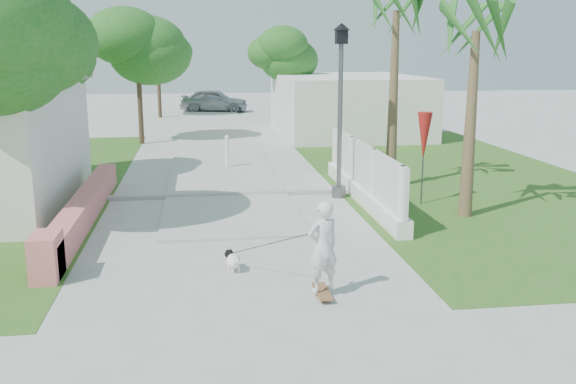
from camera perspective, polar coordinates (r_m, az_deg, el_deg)
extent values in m
plane|color=#B7B7B2|center=(11.25, -4.00, -7.29)|extent=(90.00, 90.00, 0.00)
cube|color=#B7B7B2|center=(30.79, -6.66, 5.55)|extent=(3.20, 36.00, 0.06)
cube|color=#999993|center=(16.99, -5.44, -0.23)|extent=(6.50, 0.25, 0.10)
cube|color=#34601E|center=(20.44, 14.29, 1.52)|extent=(8.00, 20.00, 0.01)
cube|color=#CA6A67|center=(15.20, -17.63, -1.36)|extent=(0.45, 8.00, 0.60)
cube|color=#CA6A67|center=(11.59, -20.69, -5.43)|extent=(0.45, 0.80, 0.80)
cube|color=white|center=(16.49, 6.60, -0.12)|extent=(0.35, 7.00, 0.40)
cube|color=white|center=(16.34, 6.67, 2.44)|extent=(0.10, 7.00, 1.10)
cube|color=white|center=(13.37, 10.07, -0.85)|extent=(0.14, 0.14, 1.50)
cube|color=white|center=(15.43, 7.58, 1.05)|extent=(0.14, 0.14, 1.50)
cube|color=white|center=(17.52, 5.67, 2.50)|extent=(0.14, 0.14, 1.50)
cube|color=white|center=(19.44, 4.29, 3.54)|extent=(0.14, 0.14, 1.50)
cube|color=silver|center=(29.43, 5.25, 7.74)|extent=(6.00, 8.00, 2.60)
cylinder|color=#59595E|center=(16.86, 4.53, 0.03)|extent=(0.36, 0.36, 0.30)
cylinder|color=#59595E|center=(16.55, 4.64, 6.29)|extent=(0.12, 0.12, 4.00)
cube|color=black|center=(16.45, 4.77, 13.58)|extent=(0.28, 0.28, 0.35)
cone|color=black|center=(16.45, 4.79, 14.45)|extent=(0.44, 0.44, 0.18)
cylinder|color=white|center=(20.84, -5.43, 3.45)|extent=(0.12, 0.12, 1.00)
sphere|color=white|center=(20.76, -5.46, 4.87)|extent=(0.14, 0.14, 0.14)
cylinder|color=#59595E|center=(16.27, 11.89, 2.39)|extent=(0.04, 0.04, 2.00)
cone|color=red|center=(16.16, 12.01, 4.83)|extent=(0.36, 0.36, 1.20)
cylinder|color=#4C3826|center=(14.20, -23.50, 3.91)|extent=(0.20, 0.20, 3.85)
ellipsoid|color=#1A5A19|center=(14.08, -24.10, 10.55)|extent=(3.60, 3.60, 2.70)
ellipsoid|color=#1A5A19|center=(13.83, -23.65, 12.02)|extent=(3.06, 3.06, 2.30)
cylinder|color=#4C3826|center=(19.76, -22.13, 5.72)|extent=(0.20, 0.20, 3.50)
ellipsoid|color=#1A5A19|center=(19.65, -22.50, 10.06)|extent=(3.20, 3.20, 2.40)
ellipsoid|color=#1A5A19|center=(19.40, -22.15, 11.10)|extent=(2.72, 2.72, 2.05)
ellipsoid|color=#1A5A19|center=(19.89, -23.10, 12.05)|extent=(2.40, 2.40, 1.79)
cylinder|color=#4C3826|center=(26.72, -13.05, 8.30)|extent=(0.20, 0.20, 3.85)
ellipsoid|color=#1A5A19|center=(26.65, -13.23, 11.84)|extent=(3.40, 3.40, 2.55)
ellipsoid|color=#1A5A19|center=(26.43, -12.86, 12.61)|extent=(2.89, 2.89, 2.18)
ellipsoid|color=#1A5A19|center=(26.87, -13.70, 13.31)|extent=(2.55, 2.55, 1.90)
cylinder|color=#4C3826|center=(30.87, -0.72, 8.86)|extent=(0.20, 0.20, 3.50)
ellipsoid|color=#1A5A19|center=(30.80, -0.73, 11.64)|extent=(3.00, 3.00, 2.25)
ellipsoid|color=#1A5A19|center=(30.62, -0.30, 12.29)|extent=(2.55, 2.55, 1.92)
ellipsoid|color=#1A5A19|center=(30.97, -1.16, 12.94)|extent=(2.25, 2.25, 1.68)
cylinder|color=#4C3826|center=(36.66, -11.42, 9.50)|extent=(0.20, 0.20, 3.85)
ellipsoid|color=#1A5A19|center=(36.61, -11.53, 12.08)|extent=(3.20, 3.20, 2.40)
ellipsoid|color=#1A5A19|center=(36.40, -11.25, 12.64)|extent=(2.72, 2.72, 2.05)
ellipsoid|color=#1A5A19|center=(36.82, -11.88, 13.16)|extent=(2.40, 2.40, 1.79)
cone|color=brown|center=(17.91, 9.33, 7.95)|extent=(0.32, 0.32, 4.80)
cone|color=brown|center=(15.14, 15.89, 5.63)|extent=(0.32, 0.32, 4.20)
cube|color=brown|center=(10.26, 3.06, -8.81)|extent=(0.47, 0.79, 0.02)
imported|color=silver|center=(10.01, 3.11, -4.87)|extent=(0.62, 0.52, 1.46)
cylinder|color=gray|center=(10.02, 2.97, -9.68)|extent=(0.02, 0.05, 0.05)
cylinder|color=gray|center=(10.05, 3.75, -9.63)|extent=(0.02, 0.05, 0.05)
cylinder|color=gray|center=(10.52, 2.41, -8.56)|extent=(0.02, 0.05, 0.05)
cylinder|color=gray|center=(10.54, 3.14, -8.52)|extent=(0.02, 0.05, 0.05)
ellipsoid|color=white|center=(11.34, -4.88, -6.14)|extent=(0.36, 0.46, 0.25)
sphere|color=black|center=(11.48, -5.26, -5.51)|extent=(0.16, 0.16, 0.16)
sphere|color=white|center=(11.55, -5.40, -5.49)|extent=(0.08, 0.08, 0.08)
cone|color=black|center=(11.44, -5.44, -5.17)|extent=(0.05, 0.05, 0.06)
cone|color=black|center=(11.47, -5.09, -5.12)|extent=(0.05, 0.05, 0.06)
cylinder|color=white|center=(11.44, -5.31, -6.67)|extent=(0.03, 0.03, 0.11)
cylinder|color=white|center=(11.48, -4.79, -6.58)|extent=(0.03, 0.03, 0.11)
cylinder|color=white|center=(11.28, -4.94, -6.96)|extent=(0.03, 0.03, 0.11)
cylinder|color=white|center=(11.32, -4.41, -6.87)|extent=(0.03, 0.03, 0.11)
cylinder|color=white|center=(11.15, -4.50, -6.10)|extent=(0.05, 0.10, 0.10)
imported|color=#A0A3A8|center=(39.51, -6.59, 8.09)|extent=(4.25, 2.28, 1.37)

